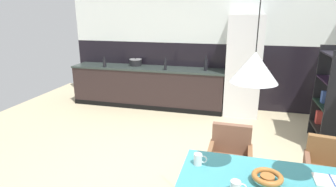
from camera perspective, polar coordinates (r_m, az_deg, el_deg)
ground_plane at (r=3.74m, az=-0.60°, el=-17.21°), size 8.19×8.19×0.00m
back_wall_splashback_dark at (r=6.30m, az=6.81°, el=3.82°), size 6.01×0.12×1.41m
back_wall_panel_upper at (r=6.15m, az=7.28°, el=16.75°), size 6.01×0.12×1.41m
kitchen_counter at (r=6.28m, az=-4.25°, el=1.41°), size 3.42×0.63×0.89m
refrigerator_column at (r=5.83m, az=15.22°, el=5.43°), size 0.68×0.60×2.03m
armchair_corner_seat at (r=3.56m, az=30.17°, el=-12.63°), size 0.55×0.53×0.76m
armchair_facing_counter at (r=3.38m, az=12.66°, el=-11.61°), size 0.50×0.48×0.80m
fruit_bowl at (r=2.49m, az=19.74°, el=-15.91°), size 0.25×0.25×0.08m
open_book at (r=2.74m, az=30.71°, el=-15.28°), size 0.28×0.20×0.02m
mug_white_ceramic at (r=2.31m, az=13.79°, el=-18.15°), size 0.13×0.08×0.10m
mug_glass_clear at (r=2.60m, az=6.27°, el=-13.28°), size 0.12×0.08×0.11m
cooking_pot at (r=6.39m, az=-6.67°, el=6.38°), size 0.28×0.28×0.17m
bottle_vinegar_dark at (r=5.88m, az=-0.54°, el=5.95°), size 0.06×0.06×0.27m
bottle_wine_green at (r=5.84m, az=7.76°, el=5.93°), size 0.07×0.07×0.32m
bottle_spice_small at (r=6.34m, az=-12.90°, el=6.20°), size 0.07×0.07×0.24m
open_shelf_unit at (r=5.03m, az=30.23°, el=-0.54°), size 0.30×0.74×1.56m
pendant_lamp_over_table_near at (r=2.17m, az=17.39°, el=5.18°), size 0.36×0.36×1.21m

